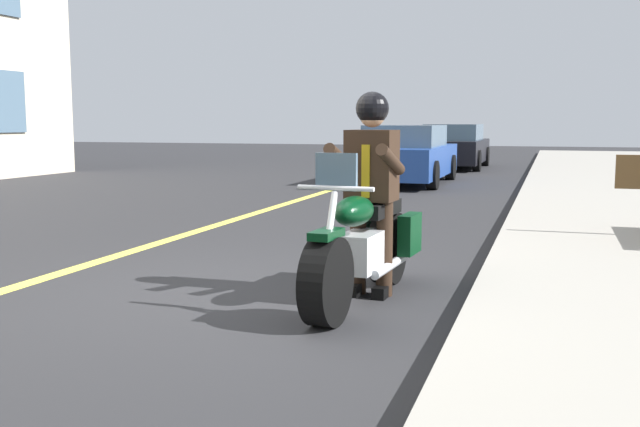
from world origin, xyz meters
name	(u,v)px	position (x,y,z in m)	size (l,w,h in m)	color
ground_plane	(232,296)	(0.00, 0.00, 0.00)	(80.00, 80.00, 0.00)	#28282B
lane_center_stripe	(37,280)	(0.00, -2.00, 0.01)	(60.00, 0.16, 0.01)	#E5DB4C
motorcycle_main	(364,247)	(-0.22, 1.11, 0.45)	(2.22, 0.69, 1.26)	black
rider_main	(371,175)	(-0.41, 1.12, 1.04)	(0.65, 0.58, 1.74)	black
car_silver	(454,147)	(-17.97, -0.42, 0.69)	(4.60, 1.92, 1.40)	black
car_dark	(407,155)	(-11.73, -0.76, 0.69)	(4.60, 1.92, 1.40)	navy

